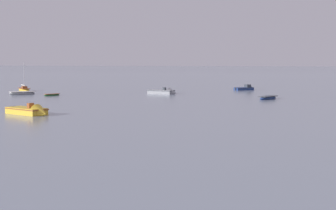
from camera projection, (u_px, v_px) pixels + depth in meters
motorboat_moored_0 at (247, 89)px, 106.23m from camera, size 4.65×3.81×1.72m
rowboat_moored_0 at (22, 93)px, 93.68m from camera, size 4.58×4.27×0.74m
rowboat_moored_1 at (268, 98)px, 83.01m from camera, size 3.54×4.46×0.68m
motorboat_moored_1 at (31, 112)px, 60.16m from camera, size 6.51×4.97×2.15m
sailboat_moored_1 at (24, 90)px, 102.98m from camera, size 4.59×5.22×5.98m
rowboat_moored_2 at (52, 95)px, 90.59m from camera, size 2.66×2.92×0.47m
motorboat_moored_2 at (165, 92)px, 94.89m from camera, size 5.91×3.75×1.92m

